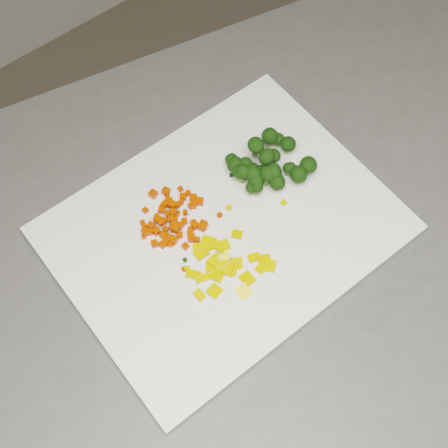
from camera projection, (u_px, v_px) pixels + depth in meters
counter_block at (237, 337)px, 1.30m from camera, size 1.26×1.01×0.90m
cutting_board at (224, 229)px, 0.91m from camera, size 0.47×0.37×0.01m
carrot_pile at (171, 215)px, 0.89m from camera, size 0.10×0.10×0.03m
pepper_pile at (227, 265)px, 0.86m from camera, size 0.12×0.12×0.02m
broccoli_pile at (267, 161)px, 0.92m from camera, size 0.12×0.12×0.06m
carrot_cube_0 at (176, 227)px, 0.90m from camera, size 0.01×0.01×0.01m
carrot_cube_1 at (175, 225)px, 0.89m from camera, size 0.01×0.01×0.01m
carrot_cube_2 at (172, 204)px, 0.91m from camera, size 0.01×0.01×0.01m
carrot_cube_3 at (200, 202)px, 0.91m from camera, size 0.01×0.01×0.01m
carrot_cube_4 at (161, 223)px, 0.89m from camera, size 0.01×0.01×0.01m
carrot_cube_5 at (171, 245)px, 0.88m from camera, size 0.01×0.01×0.01m
carrot_cube_6 at (144, 226)px, 0.90m from camera, size 0.01×0.01×0.01m
carrot_cube_7 at (192, 239)px, 0.89m from camera, size 0.01×0.01×0.01m
carrot_cube_8 at (155, 244)px, 0.88m from camera, size 0.01×0.01×0.01m
carrot_cube_9 at (143, 223)px, 0.90m from camera, size 0.01×0.01×0.01m
carrot_cube_10 at (185, 246)px, 0.88m from camera, size 0.01×0.01×0.01m
carrot_cube_11 at (167, 203)px, 0.91m from camera, size 0.01×0.01×0.01m
carrot_cube_12 at (175, 218)px, 0.90m from camera, size 0.01×0.01×0.01m
carrot_cube_13 at (165, 242)px, 0.88m from camera, size 0.01×0.01×0.01m
carrot_cube_14 at (173, 204)px, 0.92m from camera, size 0.01×0.01×0.01m
carrot_cube_15 at (195, 225)px, 0.90m from camera, size 0.01×0.01×0.01m
carrot_cube_16 at (168, 214)px, 0.90m from camera, size 0.01×0.01×0.01m
carrot_cube_17 at (184, 221)px, 0.90m from camera, size 0.01×0.01×0.01m
carrot_cube_18 at (162, 245)px, 0.88m from camera, size 0.01×0.01×0.01m
carrot_cube_19 at (167, 213)px, 0.91m from camera, size 0.01×0.01×0.01m
carrot_cube_20 at (177, 214)px, 0.91m from camera, size 0.01×0.01×0.01m
carrot_cube_21 at (183, 223)px, 0.90m from camera, size 0.01×0.01×0.01m
carrot_cube_22 at (203, 224)px, 0.90m from camera, size 0.01×0.01×0.01m
carrot_cube_23 at (164, 205)px, 0.91m from camera, size 0.01×0.01×0.01m
carrot_cube_24 at (181, 203)px, 0.92m from camera, size 0.01×0.01×0.01m
carrot_cube_25 at (151, 226)px, 0.90m from camera, size 0.01×0.01×0.01m
carrot_cube_26 at (179, 226)px, 0.89m from camera, size 0.01×0.01×0.01m
carrot_cube_27 at (158, 219)px, 0.89m from camera, size 0.01×0.01×0.01m
carrot_cube_28 at (163, 244)px, 0.88m from camera, size 0.01×0.01×0.01m
carrot_cube_29 at (176, 205)px, 0.90m from camera, size 0.01×0.01×0.01m
carrot_cube_30 at (144, 237)px, 0.89m from camera, size 0.01×0.01×0.01m
carrot_cube_31 at (166, 193)px, 0.92m from camera, size 0.01×0.01×0.01m
carrot_cube_32 at (168, 241)px, 0.89m from camera, size 0.01×0.01×0.01m
carrot_cube_33 at (145, 232)px, 0.89m from camera, size 0.01×0.01×0.01m
carrot_cube_34 at (173, 212)px, 0.90m from camera, size 0.01×0.01×0.01m
carrot_cube_35 at (166, 191)px, 0.92m from camera, size 0.01×0.01×0.01m
carrot_cube_36 at (169, 238)px, 0.89m from camera, size 0.01×0.01×0.01m
carrot_cube_37 at (202, 227)px, 0.90m from camera, size 0.01×0.01×0.01m
carrot_cube_38 at (173, 228)px, 0.89m from camera, size 0.01×0.01×0.01m
carrot_cube_39 at (171, 219)px, 0.89m from camera, size 0.01×0.01×0.01m
carrot_cube_40 at (167, 235)px, 0.89m from camera, size 0.01×0.01×0.01m
carrot_cube_41 at (190, 229)px, 0.90m from camera, size 0.01×0.01×0.01m
carrot_cube_42 at (177, 204)px, 0.90m from camera, size 0.01×0.01×0.01m
carrot_cube_43 at (164, 235)px, 0.89m from camera, size 0.01×0.01×0.01m
carrot_cube_44 at (166, 229)px, 0.89m from camera, size 0.01×0.01×0.01m
carrot_cube_45 at (156, 231)px, 0.89m from camera, size 0.01×0.01×0.01m
carrot_cube_46 at (193, 204)px, 0.91m from camera, size 0.01×0.01×0.01m
carrot_cube_47 at (162, 210)px, 0.91m from camera, size 0.01×0.01×0.01m
carrot_cube_48 at (190, 234)px, 0.89m from camera, size 0.01×0.01×0.01m
carrot_cube_49 at (183, 197)px, 0.92m from camera, size 0.01×0.01×0.01m
carrot_cube_50 at (169, 200)px, 0.92m from camera, size 0.01×0.01×0.01m
carrot_cube_51 at (193, 198)px, 0.92m from camera, size 0.01×0.01×0.01m
carrot_cube_52 at (188, 193)px, 0.92m from camera, size 0.01×0.01×0.01m
carrot_cube_53 at (191, 206)px, 0.91m from camera, size 0.01×0.01×0.01m
carrot_cube_54 at (185, 212)px, 0.90m from camera, size 0.01×0.01×0.01m
carrot_cube_55 at (153, 194)px, 0.92m from camera, size 0.01×0.01×0.01m
carrot_cube_56 at (165, 220)px, 0.89m from camera, size 0.01×0.01×0.01m
carrot_cube_57 at (194, 223)px, 0.90m from camera, size 0.01×0.01×0.01m
carrot_cube_58 at (157, 216)px, 0.91m from camera, size 0.01×0.01×0.01m
carrot_cube_59 at (180, 189)px, 0.93m from camera, size 0.01×0.01×0.01m
carrot_cube_60 at (174, 224)px, 0.89m from camera, size 0.01×0.01×0.01m
carrot_cube_61 at (174, 240)px, 0.89m from camera, size 0.01×0.01×0.01m
carrot_cube_62 at (180, 235)px, 0.89m from camera, size 0.01×0.01×0.01m
carrot_cube_63 at (145, 210)px, 0.91m from camera, size 0.01×0.01×0.01m
carrot_cube_64 at (175, 224)px, 0.89m from camera, size 0.01×0.01×0.01m
carrot_cube_65 at (150, 232)px, 0.89m from camera, size 0.01×0.01×0.01m
carrot_cube_66 at (176, 228)px, 0.88m from camera, size 0.01×0.01×0.01m
carrot_cube_67 at (197, 240)px, 0.89m from camera, size 0.01×0.01×0.01m
carrot_cube_68 at (204, 226)px, 0.90m from camera, size 0.01×0.01×0.01m
pepper_chunk_0 at (193, 274)px, 0.86m from camera, size 0.02×0.02×0.01m
pepper_chunk_1 at (216, 276)px, 0.86m from camera, size 0.02×0.03×0.01m
pepper_chunk_2 at (244, 292)px, 0.85m from camera, size 0.02×0.02×0.01m
pepper_chunk_3 at (217, 259)px, 0.87m from camera, size 0.02×0.02×0.00m
pepper_chunk_4 at (222, 265)px, 0.87m from camera, size 0.02×0.02×0.01m
pepper_chunk_5 at (230, 270)px, 0.87m from camera, size 0.02×0.02×0.01m
pepper_chunk_6 at (217, 245)px, 0.88m from camera, size 0.02×0.02×0.01m
pepper_chunk_7 at (199, 249)px, 0.88m from camera, size 0.02×0.02×0.01m
pepper_chunk_8 at (237, 263)px, 0.87m from camera, size 0.02×0.02×0.01m
pepper_chunk_9 at (206, 242)px, 0.89m from camera, size 0.02×0.02×0.00m
pepper_chunk_10 at (254, 258)px, 0.88m from camera, size 0.02×0.02×0.00m
pepper_chunk_11 at (247, 279)px, 0.86m from camera, size 0.02×0.02×0.01m
pepper_chunk_12 at (261, 269)px, 0.87m from camera, size 0.02×0.01×0.01m
pepper_chunk_13 at (213, 267)px, 0.87m from camera, size 0.03×0.02×0.01m
pepper_chunk_14 at (269, 266)px, 0.87m from camera, size 0.03×0.03×0.01m
pepper_chunk_15 at (214, 291)px, 0.85m from camera, size 0.02×0.02×0.01m
pepper_chunk_16 at (237, 234)px, 0.89m from camera, size 0.02×0.02×0.01m
pepper_chunk_17 at (228, 268)px, 0.86m from camera, size 0.02×0.02×0.01m
pepper_chunk_18 at (264, 258)px, 0.88m from camera, size 0.02×0.02×0.01m
pepper_chunk_19 at (199, 295)px, 0.85m from camera, size 0.01×0.02×0.01m
pepper_chunk_20 at (224, 246)px, 0.88m from camera, size 0.02×0.02×0.01m
pepper_chunk_21 at (206, 247)px, 0.88m from camera, size 0.02×0.02×0.01m
pepper_chunk_22 at (202, 254)px, 0.88m from camera, size 0.02×0.01×0.01m
pepper_chunk_23 at (214, 261)px, 0.87m from camera, size 0.02×0.02×0.01m
pepper_chunk_24 at (224, 266)px, 0.86m from camera, size 0.02×0.02×0.01m
pepper_chunk_25 at (231, 270)px, 0.87m from camera, size 0.02×0.03×0.01m
pepper_chunk_26 at (203, 278)px, 0.86m from camera, size 0.02×0.02×0.01m
pepper_chunk_27 at (224, 258)px, 0.87m from camera, size 0.02×0.01×0.01m
pepper_chunk_28 at (220, 247)px, 0.88m from camera, size 0.02×0.02×0.01m
broccoli_floret_0 at (272, 175)px, 0.92m from camera, size 0.04×0.04×0.04m
broccoli_floret_1 at (256, 184)px, 0.92m from camera, size 0.03×0.03×0.03m
broccoli_floret_2 at (245, 167)px, 0.93m from camera, size 0.03×0.03×0.03m
broccoli_floret_3 at (257, 189)px, 0.91m from camera, size 0.02×0.02×0.03m
broccoli_floret_4 at (267, 179)px, 0.92m from camera, size 0.02×0.02×0.03m
broccoli_floret_5 at (289, 170)px, 0.93m from camera, size 0.03×0.03×0.03m
broccoli_floret_6 at (251, 190)px, 0.92m from camera, size 0.02×0.02×0.02m
broccoli_floret_7 at (231, 161)px, 0.94m from camera, size 0.03×0.03×0.03m
broccoli_floret_8 at (276, 183)px, 0.92m from camera, size 0.03×0.03×0.03m
broccoli_floret_9 at (251, 173)px, 0.92m from camera, size 0.03×0.03×0.03m
broccoli_floret_10 at (259, 173)px, 0.93m from camera, size 0.02×0.02×0.03m
broccoli_floret_11 at (253, 175)px, 0.93m from camera, size 0.03×0.03×0.03m
broccoli_floret_12 at (267, 177)px, 0.92m from camera, size 0.03×0.03×0.04m
broccoli_floret_13 at (269, 139)px, 0.95m from camera, size 0.04×0.04×0.03m
broccoli_floret_14 at (298, 176)px, 0.92m from camera, size 0.04×0.04×0.03m
broccoli_floret_15 at (238, 173)px, 0.93m from camera, size 0.03×0.03×0.03m
broccoli_floret_16 at (252, 177)px, 0.92m from camera, size 0.04×0.04×0.04m
broccoli_floret_17 at (235, 167)px, 0.93m from camera, size 0.04×0.04×0.03m
broccoli_floret_18 at (255, 149)px, 0.92m from camera, size 0.03×0.03×0.04m
broccoli_floret_19 at (273, 158)px, 0.92m from camera, size 0.03×0.03×0.03m
broccoli_floret_20 at (242, 175)px, 0.92m from camera, size 0.03×0.03×0.04m
broccoli_floret_21 at (287, 146)px, 0.95m from camera, size 0.03×0.03×0.03m
broccoli_floret_22 at (266, 161)px, 0.92m from camera, size 0.04×0.04×0.04m
broccoli_floret_23 at (287, 170)px, 0.93m from camera, size 0.02×0.02×0.02m
broccoli_floret_24 at (277, 141)px, 0.96m from camera, size 0.03×0.03×0.03m
broccoli_floret_25 at (307, 167)px, 0.93m from camera, size 0.04×0.04×0.03m
stray_bit_0 at (187, 269)px, 0.87m from camera, size 0.01×0.01×0.00m
stray_bit_1 at (199, 255)px, 0.88m from camera, size 0.01×0.01×0.00m
stray_bit_2 at (184, 269)px, 0.87m from camera, size 0.01×0.01×0.00m
stray_bit_3 at (185, 260)px, 0.87m from camera, size 0.01×0.01×0.00m
stray_bit_4 at (237, 232)px, 0.90m from camera, size 0.01×0.01×0.00m
stray_bit_5 at (284, 203)px, 0.92m from camera, size 0.01×0.01×0.01m
stray_bit_6 at (220, 215)px, 0.91m from camera, size 0.01×0.01×0.00m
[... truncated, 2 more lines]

